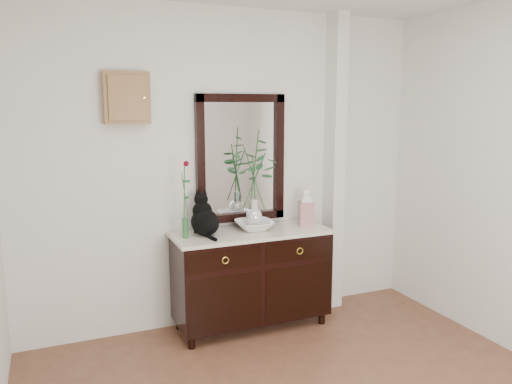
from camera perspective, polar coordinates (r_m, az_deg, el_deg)
name	(u,v)px	position (r m, az deg, el deg)	size (l,w,h in m)	color
wall_back	(230,169)	(4.31, -3.04, 2.61)	(3.60, 0.04, 2.70)	silver
pilaster	(334,165)	(4.67, 8.94, 3.07)	(0.12, 0.20, 2.70)	silver
sideboard	(251,274)	(4.32, -0.52, -9.33)	(1.33, 0.52, 0.82)	black
wall_mirror	(241,159)	(4.32, -1.74, 3.84)	(0.80, 0.06, 1.10)	black
key_cabinet	(127,98)	(4.03, -14.56, 10.37)	(0.35, 0.10, 0.40)	brown
cat	(205,214)	(4.06, -5.86, -2.50)	(0.25, 0.30, 0.35)	black
lotus_bowl	(254,225)	(4.24, -0.21, -3.82)	(0.32, 0.32, 0.08)	white
vase_branches	(254,178)	(4.17, -0.21, 1.55)	(0.40, 0.40, 0.84)	silver
bud_vase_rose	(185,199)	(3.96, -8.17, -0.83)	(0.08, 0.08, 0.63)	#2D6735
ginger_jar	(306,206)	(4.41, 5.73, -1.65)	(0.12, 0.12, 0.33)	silver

